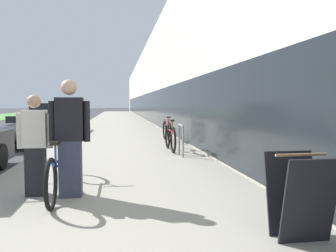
{
  "coord_description": "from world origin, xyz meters",
  "views": [
    {
      "loc": [
        6.06,
        -3.35,
        1.53
      ],
      "look_at": [
        8.81,
        14.44,
        0.29
      ],
      "focal_mm": 35.0,
      "sensor_mm": 36.0,
      "label": 1
    }
  ],
  "objects_px": {
    "bike_rack_hoop": "(181,137)",
    "cruiser_bike_middle": "(167,131)",
    "person_bystander": "(35,145)",
    "cruiser_bike_nearest": "(170,137)",
    "sandwich_board_sign": "(300,196)",
    "vintage_roadster_curbside": "(19,133)",
    "tandem_bicycle": "(63,168)",
    "person_rider": "(70,138)",
    "parked_sedan_far": "(50,119)"
  },
  "relations": [
    {
      "from": "tandem_bicycle",
      "to": "cruiser_bike_middle",
      "type": "height_order",
      "value": "cruiser_bike_middle"
    },
    {
      "from": "person_rider",
      "to": "sandwich_board_sign",
      "type": "bearing_deg",
      "value": -37.48
    },
    {
      "from": "tandem_bicycle",
      "to": "sandwich_board_sign",
      "type": "height_order",
      "value": "sandwich_board_sign"
    },
    {
      "from": "cruiser_bike_nearest",
      "to": "vintage_roadster_curbside",
      "type": "xyz_separation_m",
      "value": [
        -5.08,
        2.88,
        -0.06
      ]
    },
    {
      "from": "sandwich_board_sign",
      "to": "vintage_roadster_curbside",
      "type": "distance_m",
      "value": 10.85
    },
    {
      "from": "cruiser_bike_middle",
      "to": "vintage_roadster_curbside",
      "type": "xyz_separation_m",
      "value": [
        -5.36,
        0.39,
        -0.05
      ]
    },
    {
      "from": "person_rider",
      "to": "bike_rack_hoop",
      "type": "xyz_separation_m",
      "value": [
        2.4,
        3.56,
        -0.37
      ]
    },
    {
      "from": "person_bystander",
      "to": "bike_rack_hoop",
      "type": "distance_m",
      "value": 4.52
    },
    {
      "from": "bike_rack_hoop",
      "to": "person_bystander",
      "type": "bearing_deg",
      "value": -130.59
    },
    {
      "from": "person_bystander",
      "to": "cruiser_bike_nearest",
      "type": "xyz_separation_m",
      "value": [
        2.8,
        4.42,
        -0.38
      ]
    },
    {
      "from": "bike_rack_hoop",
      "to": "vintage_roadster_curbside",
      "type": "distance_m",
      "value": 6.51
    },
    {
      "from": "cruiser_bike_nearest",
      "to": "sandwich_board_sign",
      "type": "height_order",
      "value": "cruiser_bike_nearest"
    },
    {
      "from": "tandem_bicycle",
      "to": "bike_rack_hoop",
      "type": "relative_size",
      "value": 3.2
    },
    {
      "from": "bike_rack_hoop",
      "to": "parked_sedan_far",
      "type": "bearing_deg",
      "value": 119.01
    },
    {
      "from": "bike_rack_hoop",
      "to": "parked_sedan_far",
      "type": "height_order",
      "value": "parked_sedan_far"
    },
    {
      "from": "parked_sedan_far",
      "to": "cruiser_bike_middle",
      "type": "bearing_deg",
      "value": -47.8
    },
    {
      "from": "person_rider",
      "to": "parked_sedan_far",
      "type": "xyz_separation_m",
      "value": [
        -2.8,
        12.94,
        -0.3
      ]
    },
    {
      "from": "person_rider",
      "to": "cruiser_bike_middle",
      "type": "distance_m",
      "value": 7.51
    },
    {
      "from": "person_rider",
      "to": "cruiser_bike_middle",
      "type": "relative_size",
      "value": 0.94
    },
    {
      "from": "cruiser_bike_middle",
      "to": "cruiser_bike_nearest",
      "type": "bearing_deg",
      "value": -96.32
    },
    {
      "from": "bike_rack_hoop",
      "to": "sandwich_board_sign",
      "type": "relative_size",
      "value": 0.94
    },
    {
      "from": "person_bystander",
      "to": "cruiser_bike_nearest",
      "type": "height_order",
      "value": "person_bystander"
    },
    {
      "from": "cruiser_bike_nearest",
      "to": "sandwich_board_sign",
      "type": "relative_size",
      "value": 2.0
    },
    {
      "from": "person_bystander",
      "to": "parked_sedan_far",
      "type": "height_order",
      "value": "person_bystander"
    },
    {
      "from": "vintage_roadster_curbside",
      "to": "person_bystander",
      "type": "bearing_deg",
      "value": -72.64
    },
    {
      "from": "bike_rack_hoop",
      "to": "cruiser_bike_nearest",
      "type": "relative_size",
      "value": 0.47
    },
    {
      "from": "sandwich_board_sign",
      "to": "cruiser_bike_middle",
      "type": "bearing_deg",
      "value": 90.21
    },
    {
      "from": "cruiser_bike_middle",
      "to": "parked_sedan_far",
      "type": "bearing_deg",
      "value": 132.2
    },
    {
      "from": "person_rider",
      "to": "parked_sedan_far",
      "type": "distance_m",
      "value": 13.24
    },
    {
      "from": "person_bystander",
      "to": "cruiser_bike_middle",
      "type": "xyz_separation_m",
      "value": [
        3.07,
        6.92,
        -0.38
      ]
    },
    {
      "from": "person_bystander",
      "to": "sandwich_board_sign",
      "type": "relative_size",
      "value": 1.71
    },
    {
      "from": "cruiser_bike_middle",
      "to": "vintage_roadster_curbside",
      "type": "bearing_deg",
      "value": 175.83
    },
    {
      "from": "tandem_bicycle",
      "to": "cruiser_bike_nearest",
      "type": "xyz_separation_m",
      "value": [
        2.43,
        4.21,
        0.02
      ]
    },
    {
      "from": "bike_rack_hoop",
      "to": "cruiser_bike_middle",
      "type": "xyz_separation_m",
      "value": [
        0.14,
        3.49,
        -0.12
      ]
    },
    {
      "from": "cruiser_bike_middle",
      "to": "person_bystander",
      "type": "bearing_deg",
      "value": -113.97
    },
    {
      "from": "tandem_bicycle",
      "to": "cruiser_bike_nearest",
      "type": "bearing_deg",
      "value": 60.04
    },
    {
      "from": "cruiser_bike_middle",
      "to": "sandwich_board_sign",
      "type": "distance_m",
      "value": 9.02
    },
    {
      "from": "tandem_bicycle",
      "to": "parked_sedan_far",
      "type": "relative_size",
      "value": 0.65
    },
    {
      "from": "tandem_bicycle",
      "to": "person_rider",
      "type": "bearing_deg",
      "value": -64.89
    },
    {
      "from": "cruiser_bike_nearest",
      "to": "cruiser_bike_middle",
      "type": "distance_m",
      "value": 2.51
    },
    {
      "from": "person_bystander",
      "to": "cruiser_bike_nearest",
      "type": "relative_size",
      "value": 0.86
    },
    {
      "from": "cruiser_bike_middle",
      "to": "sandwich_board_sign",
      "type": "height_order",
      "value": "cruiser_bike_middle"
    },
    {
      "from": "vintage_roadster_curbside",
      "to": "cruiser_bike_nearest",
      "type": "bearing_deg",
      "value": -29.55
    },
    {
      "from": "tandem_bicycle",
      "to": "bike_rack_hoop",
      "type": "xyz_separation_m",
      "value": [
        2.56,
        3.21,
        0.13
      ]
    },
    {
      "from": "tandem_bicycle",
      "to": "cruiser_bike_nearest",
      "type": "relative_size",
      "value": 1.5
    },
    {
      "from": "person_bystander",
      "to": "tandem_bicycle",
      "type": "bearing_deg",
      "value": 29.77
    },
    {
      "from": "tandem_bicycle",
      "to": "cruiser_bike_nearest",
      "type": "height_order",
      "value": "cruiser_bike_nearest"
    },
    {
      "from": "cruiser_bike_nearest",
      "to": "bike_rack_hoop",
      "type": "bearing_deg",
      "value": -82.25
    },
    {
      "from": "cruiser_bike_middle",
      "to": "sandwich_board_sign",
      "type": "bearing_deg",
      "value": -89.79
    },
    {
      "from": "sandwich_board_sign",
      "to": "cruiser_bike_nearest",
      "type": "bearing_deg",
      "value": 92.7
    }
  ]
}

